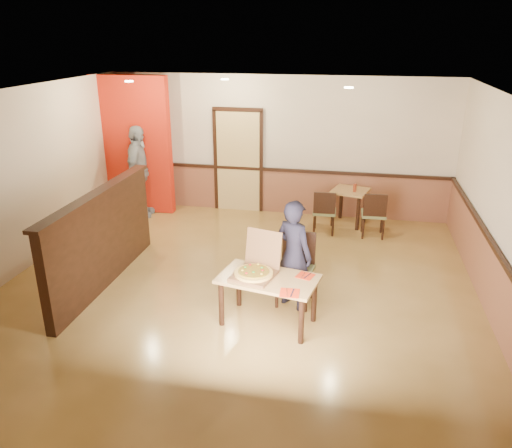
{
  "coord_description": "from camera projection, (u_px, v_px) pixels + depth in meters",
  "views": [
    {
      "loc": [
        1.56,
        -6.39,
        3.56
      ],
      "look_at": [
        0.27,
        0.0,
        1.05
      ],
      "focal_mm": 35.0,
      "sensor_mm": 36.0,
      "label": 1
    }
  ],
  "objects": [
    {
      "name": "wainscot_right",
      "position": [
        492.0,
        283.0,
        6.62
      ],
      "size": [
        0.04,
        7.0,
        0.9
      ],
      "primitive_type": "cube",
      "color": "brown",
      "rests_on": "floor"
    },
    {
      "name": "side_chair_left",
      "position": [
        324.0,
        210.0,
        9.28
      ],
      "size": [
        0.43,
        0.43,
        0.85
      ],
      "rotation": [
        0.0,
        0.0,
        3.18
      ],
      "color": "olive",
      "rests_on": "floor"
    },
    {
      "name": "diner",
      "position": [
        294.0,
        255.0,
        6.69
      ],
      "size": [
        0.67,
        0.6,
        1.54
      ],
      "primitive_type": "imported",
      "rotation": [
        0.0,
        0.0,
        2.6
      ],
      "color": "black",
      "rests_on": "floor"
    },
    {
      "name": "napkin_near",
      "position": [
        290.0,
        293.0,
        5.93
      ],
      "size": [
        0.24,
        0.24,
        0.01
      ],
      "rotation": [
        0.0,
        0.0,
        0.04
      ],
      "color": "red",
      "rests_on": "main_table"
    },
    {
      "name": "spot_a",
      "position": [
        129.0,
        81.0,
        8.49
      ],
      "size": [
        0.14,
        0.14,
        0.02
      ],
      "primitive_type": "cylinder",
      "color": "#F4E7AA",
      "rests_on": "ceiling"
    },
    {
      "name": "floor",
      "position": [
        238.0,
        288.0,
        7.42
      ],
      "size": [
        7.0,
        7.0,
        0.0
      ],
      "primitive_type": "plane",
      "color": "#B98D48",
      "rests_on": "ground"
    },
    {
      "name": "ceiling",
      "position": [
        235.0,
        96.0,
        6.41
      ],
      "size": [
        7.0,
        7.0,
        0.0
      ],
      "primitive_type": "plane",
      "rotation": [
        3.14,
        0.0,
        0.0
      ],
      "color": "black",
      "rests_on": "wall_back"
    },
    {
      "name": "wall_back",
      "position": [
        277.0,
        146.0,
        10.11
      ],
      "size": [
        7.0,
        0.0,
        7.0
      ],
      "primitive_type": "plane",
      "rotation": [
        1.57,
        0.0,
        0.0
      ],
      "color": "beige",
      "rests_on": "floor"
    },
    {
      "name": "wainscot_back",
      "position": [
        276.0,
        191.0,
        10.43
      ],
      "size": [
        7.0,
        0.04,
        0.9
      ],
      "primitive_type": "cube",
      "color": "brown",
      "rests_on": "floor"
    },
    {
      "name": "napkin_far",
      "position": [
        305.0,
        276.0,
        6.35
      ],
      "size": [
        0.26,
        0.26,
        0.01
      ],
      "rotation": [
        0.0,
        0.0,
        -0.31
      ],
      "color": "red",
      "rests_on": "main_table"
    },
    {
      "name": "pizza",
      "position": [
        254.0,
        273.0,
        6.31
      ],
      "size": [
        0.5,
        0.5,
        0.03
      ],
      "primitive_type": "cylinder",
      "rotation": [
        0.0,
        0.0,
        -0.01
      ],
      "color": "#F0C257",
      "rests_on": "pizza_box"
    },
    {
      "name": "wall_right",
      "position": [
        507.0,
        216.0,
        6.27
      ],
      "size": [
        0.0,
        7.0,
        7.0
      ],
      "primitive_type": "plane",
      "rotation": [
        1.57,
        0.0,
        -1.57
      ],
      "color": "beige",
      "rests_on": "floor"
    },
    {
      "name": "spot_c",
      "position": [
        349.0,
        87.0,
        7.53
      ],
      "size": [
        0.14,
        0.14,
        0.02
      ],
      "primitive_type": "cylinder",
      "color": "#F4E7AA",
      "rests_on": "ceiling"
    },
    {
      "name": "side_table",
      "position": [
        350.0,
        198.0,
        9.73
      ],
      "size": [
        0.81,
        0.81,
        0.7
      ],
      "rotation": [
        0.0,
        0.0,
        -0.27
      ],
      "color": "tan",
      "rests_on": "floor"
    },
    {
      "name": "spot_b",
      "position": [
        225.0,
        79.0,
        8.85
      ],
      "size": [
        0.14,
        0.14,
        0.02
      ],
      "primitive_type": "cylinder",
      "color": "#F4E7AA",
      "rests_on": "ceiling"
    },
    {
      "name": "diner_chair",
      "position": [
        296.0,
        265.0,
        6.91
      ],
      "size": [
        0.53,
        0.53,
        0.99
      ],
      "rotation": [
        0.0,
        0.0,
        -0.09
      ],
      "color": "olive",
      "rests_on": "floor"
    },
    {
      "name": "red_accent_panel",
      "position": [
        133.0,
        145.0,
        10.19
      ],
      "size": [
        1.6,
        0.2,
        2.78
      ],
      "primitive_type": "cube",
      "color": "red",
      "rests_on": "floor"
    },
    {
      "name": "condiment",
      "position": [
        355.0,
        188.0,
        9.53
      ],
      "size": [
        0.06,
        0.06,
        0.16
      ],
      "primitive_type": "cylinder",
      "color": "maroon",
      "rests_on": "side_table"
    },
    {
      "name": "chair_rail_right",
      "position": [
        497.0,
        251.0,
        6.45
      ],
      "size": [
        0.06,
        7.0,
        0.06
      ],
      "primitive_type": "cube",
      "color": "black",
      "rests_on": "wall_right"
    },
    {
      "name": "side_chair_right",
      "position": [
        374.0,
        213.0,
        9.11
      ],
      "size": [
        0.45,
        0.45,
        0.87
      ],
      "rotation": [
        0.0,
        0.0,
        3.19
      ],
      "color": "olive",
      "rests_on": "floor"
    },
    {
      "name": "back_door",
      "position": [
        238.0,
        162.0,
        10.35
      ],
      "size": [
        0.9,
        0.06,
        2.1
      ],
      "primitive_type": "cube",
      "color": "tan",
      "rests_on": "wall_back"
    },
    {
      "name": "passerby",
      "position": [
        139.0,
        172.0,
        10.04
      ],
      "size": [
        0.6,
        1.14,
        1.86
      ],
      "primitive_type": "imported",
      "rotation": [
        0.0,
        0.0,
        1.71
      ],
      "color": "gray",
      "rests_on": "floor"
    },
    {
      "name": "chair_rail_back",
      "position": [
        276.0,
        170.0,
        10.24
      ],
      "size": [
        7.0,
        0.06,
        0.06
      ],
      "primitive_type": "cube",
      "color": "black",
      "rests_on": "wall_back"
    },
    {
      "name": "wall_left",
      "position": [
        13.0,
        185.0,
        7.56
      ],
      "size": [
        0.0,
        7.0,
        7.0
      ],
      "primitive_type": "plane",
      "rotation": [
        1.57,
        0.0,
        1.57
      ],
      "color": "beige",
      "rests_on": "floor"
    },
    {
      "name": "booth_partition",
      "position": [
        102.0,
        238.0,
        7.34
      ],
      "size": [
        0.2,
        3.1,
        1.44
      ],
      "color": "black",
      "rests_on": "floor"
    },
    {
      "name": "pizza_box",
      "position": [
        256.0,
        270.0,
        6.35
      ],
      "size": [
        0.62,
        0.69,
        0.52
      ],
      "rotation": [
        0.0,
        0.0,
        -0.25
      ],
      "color": "brown",
      "rests_on": "main_table"
    },
    {
      "name": "main_table",
      "position": [
        268.0,
        285.0,
        6.34
      ],
      "size": [
        1.35,
        0.93,
        0.66
      ],
      "rotation": [
        0.0,
        0.0,
        -0.19
      ],
      "color": "tan",
      "rests_on": "floor"
    }
  ]
}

